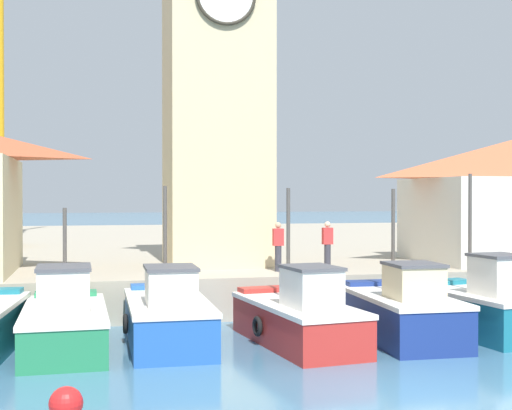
{
  "coord_description": "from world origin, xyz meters",
  "views": [
    {
      "loc": [
        -6.23,
        -12.45,
        3.81
      ],
      "look_at": [
        -0.94,
        10.63,
        3.5
      ],
      "focal_mm": 50.0,
      "sensor_mm": 36.0,
      "label": 1
    }
  ],
  "objects": [
    {
      "name": "dock_worker_near_tower",
      "position": [
        -0.3,
        10.15,
        2.17
      ],
      "size": [
        0.34,
        0.22,
        1.62
      ],
      "color": "#33333D",
      "rests_on": "quay_wharf"
    },
    {
      "name": "fishing_boat_left_inner",
      "position": [
        -6.92,
        5.58,
        0.71
      ],
      "size": [
        2.17,
        4.95,
        3.5
      ],
      "color": "#237A4C",
      "rests_on": "ground"
    },
    {
      "name": "fishing_boat_center",
      "position": [
        -1.13,
        4.95,
        0.71
      ],
      "size": [
        2.53,
        5.08,
        4.01
      ],
      "color": "#AD2823",
      "rests_on": "ground"
    },
    {
      "name": "ground_plane",
      "position": [
        0.0,
        0.0,
        0.0
      ],
      "size": [
        300.0,
        300.0,
        0.0
      ],
      "primitive_type": "plane",
      "color": "teal"
    },
    {
      "name": "fishing_boat_right_inner",
      "position": [
        4.13,
        5.04,
        0.77
      ],
      "size": [
        2.48,
        4.38,
        4.43
      ],
      "color": "#196B7F",
      "rests_on": "ground"
    },
    {
      "name": "mooring_buoy",
      "position": [
        -6.69,
        -0.03,
        0.29
      ],
      "size": [
        0.58,
        0.58,
        0.58
      ],
      "primitive_type": "sphere",
      "color": "red",
      "rests_on": "ground"
    },
    {
      "name": "fishing_boat_mid_left",
      "position": [
        -4.38,
        5.74,
        0.73
      ],
      "size": [
        2.14,
        5.02,
        4.07
      ],
      "color": "#2356A8",
      "rests_on": "ground"
    },
    {
      "name": "fishing_boat_mid_right",
      "position": [
        1.7,
        4.92,
        0.75
      ],
      "size": [
        2.2,
        4.62,
        4.0
      ],
      "color": "navy",
      "rests_on": "ground"
    },
    {
      "name": "dock_worker_along_quay",
      "position": [
        1.49,
        10.42,
        2.17
      ],
      "size": [
        0.34,
        0.22,
        1.62
      ],
      "color": "#33333D",
      "rests_on": "quay_wharf"
    },
    {
      "name": "quay_wharf",
      "position": [
        0.0,
        28.63,
        0.66
      ],
      "size": [
        120.0,
        40.0,
        1.32
      ],
      "primitive_type": "cube",
      "color": "#A89E89",
      "rests_on": "ground"
    },
    {
      "name": "clock_tower",
      "position": [
        -1.88,
        12.93,
        8.7
      ],
      "size": [
        4.07,
        4.07,
        15.64
      ],
      "color": "beige",
      "rests_on": "quay_wharf"
    }
  ]
}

